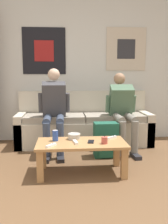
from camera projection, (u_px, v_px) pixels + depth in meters
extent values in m
plane|color=brown|center=(98.00, 222.00, 1.92)|extent=(18.00, 18.00, 0.00)
cube|color=silver|center=(78.00, 65.00, 4.23)|extent=(10.00, 0.05, 2.55)
cube|color=black|center=(44.00, 51.00, 4.12)|extent=(0.71, 0.01, 0.76)
cube|color=maroon|center=(44.00, 51.00, 4.11)|extent=(0.32, 0.01, 0.34)
cube|color=beige|center=(126.00, 49.00, 4.23)|extent=(0.68, 0.01, 0.72)
cube|color=#2D2D33|center=(126.00, 49.00, 4.22)|extent=(0.31, 0.01, 0.32)
cube|color=beige|center=(83.00, 115.00, 4.28)|extent=(2.12, 0.13, 0.85)
cube|color=beige|center=(84.00, 133.00, 3.98)|extent=(2.12, 0.54, 0.39)
cube|color=beige|center=(21.00, 130.00, 3.89)|extent=(0.12, 0.54, 0.51)
cube|color=beige|center=(146.00, 128.00, 4.06)|extent=(0.12, 0.54, 0.51)
cube|color=gray|center=(55.00, 118.00, 3.91)|extent=(0.92, 0.50, 0.10)
cube|color=gray|center=(114.00, 117.00, 3.98)|extent=(0.92, 0.50, 0.10)
cube|color=#B27F4C|center=(81.00, 143.00, 2.82)|extent=(1.01, 0.50, 0.03)
cube|color=#B27F4C|center=(43.00, 154.00, 3.00)|extent=(0.07, 0.07, 0.34)
cube|color=#B27F4C|center=(117.00, 152.00, 3.08)|extent=(0.07, 0.07, 0.34)
cube|color=#B27F4C|center=(40.00, 166.00, 2.61)|extent=(0.07, 0.07, 0.34)
cube|color=#B27F4C|center=(124.00, 164.00, 2.69)|extent=(0.07, 0.07, 0.34)
cylinder|color=#384256|center=(47.00, 120.00, 3.48)|extent=(0.11, 0.42, 0.11)
cylinder|color=#384256|center=(47.00, 140.00, 3.31)|extent=(0.10, 0.10, 0.47)
cube|color=#232328|center=(47.00, 159.00, 3.27)|extent=(0.11, 0.25, 0.05)
cylinder|color=#384256|center=(60.00, 120.00, 3.49)|extent=(0.11, 0.42, 0.11)
cylinder|color=#384256|center=(60.00, 140.00, 3.32)|extent=(0.10, 0.10, 0.47)
cube|color=#232328|center=(60.00, 158.00, 3.29)|extent=(0.11, 0.25, 0.05)
cube|color=#3F3F44|center=(54.00, 100.00, 3.72)|extent=(0.35, 0.35, 0.56)
sphere|color=beige|center=(54.00, 74.00, 3.75)|extent=(0.18, 0.18, 0.18)
cylinder|color=#3F3F44|center=(41.00, 103.00, 3.71)|extent=(0.08, 0.11, 0.29)
cylinder|color=#3F3F44|center=(67.00, 103.00, 3.74)|extent=(0.08, 0.11, 0.29)
cylinder|color=gray|center=(119.00, 119.00, 3.57)|extent=(0.11, 0.40, 0.11)
cylinder|color=gray|center=(122.00, 138.00, 3.41)|extent=(0.10, 0.10, 0.47)
cube|color=#232328|center=(123.00, 156.00, 3.37)|extent=(0.11, 0.25, 0.05)
cylinder|color=gray|center=(131.00, 119.00, 3.58)|extent=(0.11, 0.40, 0.11)
cylinder|color=gray|center=(135.00, 138.00, 3.42)|extent=(0.10, 0.10, 0.47)
cube|color=#232328|center=(136.00, 156.00, 3.39)|extent=(0.11, 0.25, 0.05)
cube|color=#4C6B51|center=(121.00, 101.00, 3.83)|extent=(0.35, 0.39, 0.52)
sphere|color=#9E7556|center=(119.00, 79.00, 3.91)|extent=(0.18, 0.18, 0.18)
cylinder|color=#4C6B51|center=(108.00, 104.00, 3.83)|extent=(0.08, 0.13, 0.27)
cylinder|color=#4C6B51|center=(133.00, 104.00, 3.86)|extent=(0.08, 0.13, 0.27)
cube|color=#1E5642|center=(106.00, 140.00, 3.42)|extent=(0.32, 0.22, 0.47)
cube|color=#1E5642|center=(107.00, 149.00, 3.35)|extent=(0.23, 0.08, 0.21)
cylinder|color=#B7B2A8|center=(74.00, 136.00, 2.93)|extent=(0.14, 0.14, 0.07)
torus|color=#B7B2A8|center=(74.00, 134.00, 2.93)|extent=(0.15, 0.15, 0.02)
cylinder|color=#B24C42|center=(104.00, 140.00, 2.74)|extent=(0.07, 0.07, 0.08)
cylinder|color=black|center=(104.00, 136.00, 2.74)|extent=(0.00, 0.00, 0.01)
cylinder|color=#28479E|center=(55.00, 136.00, 2.86)|extent=(0.07, 0.07, 0.12)
cylinder|color=silver|center=(55.00, 130.00, 2.85)|extent=(0.06, 0.06, 0.00)
cube|color=white|center=(75.00, 142.00, 2.77)|extent=(0.06, 0.15, 0.02)
cylinder|color=#333842|center=(75.00, 140.00, 2.80)|extent=(0.01, 0.01, 0.00)
cube|color=white|center=(51.00, 145.00, 2.64)|extent=(0.11, 0.14, 0.02)
cylinder|color=#333842|center=(53.00, 143.00, 2.66)|extent=(0.01, 0.01, 0.00)
cube|color=white|center=(112.00, 137.00, 2.97)|extent=(0.14, 0.11, 0.02)
cylinder|color=#333842|center=(114.00, 136.00, 2.99)|extent=(0.01, 0.01, 0.00)
cube|color=black|center=(91.00, 142.00, 2.81)|extent=(0.09, 0.15, 0.01)
cube|color=black|center=(91.00, 141.00, 2.81)|extent=(0.08, 0.13, 0.00)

